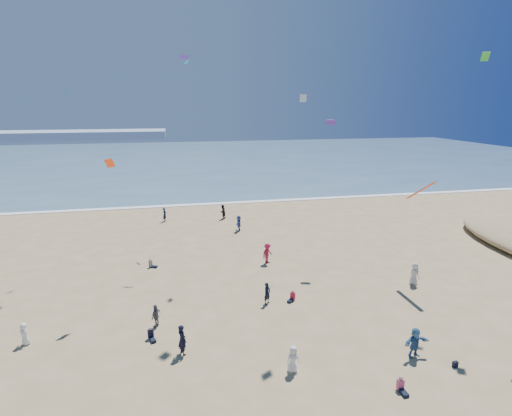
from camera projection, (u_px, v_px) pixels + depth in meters
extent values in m
cube|color=#476B84|center=(182.00, 159.00, 105.72)|extent=(220.00, 100.00, 0.06)
cube|color=white|center=(191.00, 205.00, 58.38)|extent=(220.00, 1.20, 0.08)
cube|color=#7A8EA8|center=(29.00, 135.00, 164.49)|extent=(110.00, 20.00, 3.20)
imported|color=#AC1838|center=(267.00, 253.00, 37.00)|extent=(1.40, 1.31, 1.90)
imported|color=beige|center=(414.00, 274.00, 32.59)|extent=(0.74, 1.00, 1.87)
imported|color=black|center=(165.00, 215.00, 50.15)|extent=(0.60, 0.73, 1.74)
imported|color=black|center=(223.00, 212.00, 51.23)|extent=(1.12, 1.13, 1.84)
imported|color=white|center=(293.00, 359.00, 21.95)|extent=(0.84, 0.63, 1.56)
imported|color=#376397|center=(415.00, 342.00, 23.27)|extent=(1.75, 0.79, 1.82)
imported|color=slate|center=(156.00, 316.00, 26.44)|extent=(0.83, 1.00, 1.59)
imported|color=black|center=(182.00, 340.00, 23.46)|extent=(0.74, 0.83, 1.91)
imported|color=black|center=(267.00, 293.00, 29.46)|extent=(0.72, 0.68, 1.66)
imported|color=white|center=(24.00, 334.00, 24.47)|extent=(0.82, 0.83, 1.44)
imported|color=#39509F|center=(239.00, 223.00, 46.40)|extent=(0.90, 1.78, 1.83)
cube|color=black|center=(455.00, 364.00, 22.49)|extent=(0.28, 0.18, 0.34)
cube|color=green|center=(485.00, 57.00, 25.99)|extent=(0.58, 0.53, 0.54)
cube|color=#097FC9|center=(65.00, 91.00, 33.15)|extent=(0.36, 0.59, 0.43)
cube|color=#1AB3D3|center=(187.00, 62.00, 41.13)|extent=(0.56, 0.74, 0.34)
cube|color=silver|center=(303.00, 98.00, 35.64)|extent=(0.66, 0.51, 0.67)
cube|color=red|center=(110.00, 163.00, 27.68)|extent=(0.66, 0.79, 0.56)
cube|color=#4B24A0|center=(331.00, 122.00, 35.80)|extent=(0.82, 0.46, 0.45)
cube|color=#6131A0|center=(184.00, 57.00, 36.37)|extent=(0.89, 0.56, 0.41)
cube|color=red|center=(421.00, 190.00, 31.80)|extent=(0.35, 2.64, 1.87)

